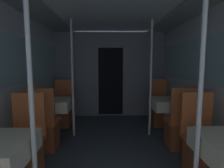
{
  "coord_description": "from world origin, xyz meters",
  "views": [
    {
      "loc": [
        -0.08,
        -0.82,
        1.38
      ],
      "look_at": [
        0.0,
        2.39,
        1.01
      ],
      "focal_mm": 28.0,
      "sensor_mm": 36.0,
      "label": 1
    }
  ],
  "objects": [
    {
      "name": "dining_table_right_1",
      "position": [
        1.07,
        2.43,
        0.58
      ],
      "size": [
        0.6,
        0.6,
        0.71
      ],
      "color": "#4C4C51",
      "rests_on": "ground_plane"
    },
    {
      "name": "wall_right",
      "position": [
        1.45,
        1.77,
        1.14
      ],
      "size": [
        0.05,
        6.35,
        2.18
      ],
      "color": "silver",
      "rests_on": "ground_plane"
    },
    {
      "name": "chair_right_far_1",
      "position": [
        1.07,
        2.97,
        0.31
      ],
      "size": [
        0.4,
        0.4,
        1.02
      ],
      "rotation": [
        0.0,
        0.0,
        3.14
      ],
      "color": "brown",
      "rests_on": "ground_plane"
    },
    {
      "name": "chair_left_far_1",
      "position": [
        -1.07,
        2.97,
        0.31
      ],
      "size": [
        0.4,
        0.4,
        1.02
      ],
      "rotation": [
        0.0,
        0.0,
        3.14
      ],
      "color": "brown",
      "rests_on": "ground_plane"
    },
    {
      "name": "bulkhead_far",
      "position": [
        0.0,
        3.75,
        1.08
      ],
      "size": [
        2.85,
        0.09,
        2.18
      ],
      "color": "slate",
      "rests_on": "ground_plane"
    },
    {
      "name": "chair_right_near_1",
      "position": [
        1.07,
        1.9,
        0.31
      ],
      "size": [
        0.4,
        0.4,
        1.02
      ],
      "color": "brown",
      "rests_on": "ground_plane"
    },
    {
      "name": "chair_left_far_0",
      "position": [
        -1.07,
        1.2,
        0.31
      ],
      "size": [
        0.4,
        0.4,
        1.02
      ],
      "rotation": [
        0.0,
        0.0,
        3.14
      ],
      "color": "brown",
      "rests_on": "ground_plane"
    },
    {
      "name": "chair_left_near_1",
      "position": [
        -1.07,
        1.9,
        0.31
      ],
      "size": [
        0.4,
        0.4,
        1.02
      ],
      "color": "brown",
      "rests_on": "ground_plane"
    },
    {
      "name": "support_pole_right_1",
      "position": [
        0.73,
        2.43,
        1.09
      ],
      "size": [
        0.04,
        0.04,
        2.18
      ],
      "color": "silver",
      "rests_on": "ground_plane"
    },
    {
      "name": "chair_right_far_0",
      "position": [
        1.07,
        1.2,
        0.31
      ],
      "size": [
        0.4,
        0.4,
        1.02
      ],
      "rotation": [
        0.0,
        0.0,
        3.14
      ],
      "color": "brown",
      "rests_on": "ground_plane"
    },
    {
      "name": "wall_left",
      "position": [
        -1.45,
        1.77,
        1.14
      ],
      "size": [
        0.05,
        6.35,
        2.18
      ],
      "color": "silver",
      "rests_on": "ground_plane"
    },
    {
      "name": "support_pole_left_0",
      "position": [
        -0.73,
        0.67,
        1.09
      ],
      "size": [
        0.04,
        0.04,
        2.18
      ],
      "color": "silver",
      "rests_on": "ground_plane"
    },
    {
      "name": "ceiling_panel",
      "position": [
        0.0,
        1.77,
        2.22
      ],
      "size": [
        2.91,
        6.35,
        0.07
      ],
      "color": "silver",
      "rests_on": "wall_left"
    },
    {
      "name": "support_pole_left_1",
      "position": [
        -0.73,
        2.43,
        1.09
      ],
      "size": [
        0.04,
        0.04,
        2.18
      ],
      "color": "silver",
      "rests_on": "ground_plane"
    },
    {
      "name": "support_pole_right_0",
      "position": [
        0.73,
        0.67,
        1.09
      ],
      "size": [
        0.04,
        0.04,
        2.18
      ],
      "color": "silver",
      "rests_on": "ground_plane"
    },
    {
      "name": "dining_table_left_1",
      "position": [
        -1.07,
        2.43,
        0.58
      ],
      "size": [
        0.6,
        0.6,
        0.71
      ],
      "color": "#4C4C51",
      "rests_on": "ground_plane"
    }
  ]
}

